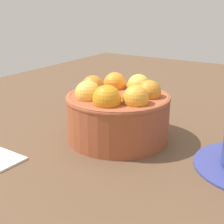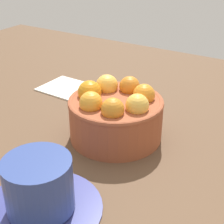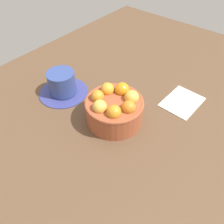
% 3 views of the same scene
% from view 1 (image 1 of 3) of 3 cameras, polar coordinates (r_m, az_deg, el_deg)
% --- Properties ---
extents(ground_plane, '(1.47, 1.02, 0.05)m').
position_cam_1_polar(ground_plane, '(0.54, 0.99, -6.94)').
color(ground_plane, brown).
extents(terracotta_bowl, '(0.16, 0.16, 0.10)m').
position_cam_1_polar(terracotta_bowl, '(0.51, 1.01, 0.16)').
color(terracotta_bowl, '#9E4C2D').
rests_on(terracotta_bowl, ground_plane).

